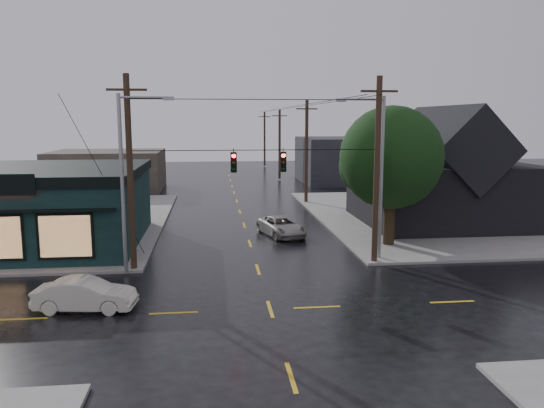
{
  "coord_description": "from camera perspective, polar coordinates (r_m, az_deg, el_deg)",
  "views": [
    {
      "loc": [
        -2.31,
        -21.14,
        7.88
      ],
      "look_at": [
        0.65,
        5.08,
        3.66
      ],
      "focal_mm": 35.0,
      "sensor_mm": 36.0,
      "label": 1
    }
  ],
  "objects": [
    {
      "name": "sidewalk_ne",
      "position": [
        47.44,
        21.71,
        -1.04
      ],
      "size": [
        28.0,
        28.0,
        0.15
      ],
      "primitive_type": "cube",
      "color": "gray",
      "rests_on": "ground"
    },
    {
      "name": "sedan_cream",
      "position": [
        23.64,
        -19.45,
        -9.19
      ],
      "size": [
        4.25,
        1.89,
        1.36
      ],
      "primitive_type": "imported",
      "rotation": [
        0.0,
        0.0,
        1.46
      ],
      "color": "beige",
      "rests_on": "ground"
    },
    {
      "name": "corner_tree",
      "position": [
        33.35,
        12.71,
        4.86
      ],
      "size": [
        6.34,
        6.34,
        8.6
      ],
      "color": "black",
      "rests_on": "ground"
    },
    {
      "name": "span_signal_assembly",
      "position": [
        27.83,
        -1.47,
        4.59
      ],
      "size": [
        13.0,
        0.48,
        1.23
      ],
      "color": "black",
      "rests_on": "ground"
    },
    {
      "name": "suv_silver",
      "position": [
        36.27,
        1.04,
        -2.42
      ],
      "size": [
        3.38,
        5.1,
        1.3
      ],
      "primitive_type": "imported",
      "rotation": [
        0.0,
        0.0,
        0.28
      ],
      "color": "gray",
      "rests_on": "ground"
    },
    {
      "name": "streetlight_nw",
      "position": [
        28.42,
        -15.4,
        -7.34
      ],
      "size": [
        5.4,
        0.3,
        9.15
      ],
      "primitive_type": null,
      "color": "gray",
      "rests_on": "ground"
    },
    {
      "name": "utility_pole_far_a",
      "position": [
        50.54,
        3.67,
        0.09
      ],
      "size": [
        2.0,
        0.32,
        9.65
      ],
      "primitive_type": null,
      "color": "black",
      "rests_on": "ground"
    },
    {
      "name": "ground_plane",
      "position": [
        22.68,
        -0.2,
        -11.25
      ],
      "size": [
        160.0,
        160.0,
        0.0
      ],
      "primitive_type": "plane",
      "color": "black"
    },
    {
      "name": "utility_pole_ne",
      "position": [
        30.06,
        10.9,
        -6.28
      ],
      "size": [
        2.0,
        0.32,
        10.15
      ],
      "primitive_type": null,
      "color": "black",
      "rests_on": "ground"
    },
    {
      "name": "utility_pole_far_b",
      "position": [
        70.14,
        0.81,
        2.63
      ],
      "size": [
        2.0,
        0.32,
        9.15
      ],
      "primitive_type": null,
      "color": "black",
      "rests_on": "ground"
    },
    {
      "name": "streetlight_ne",
      "position": [
        30.85,
        11.41,
        -5.9
      ],
      "size": [
        5.4,
        0.3,
        9.15
      ],
      "primitive_type": null,
      "color": "gray",
      "rests_on": "ground"
    },
    {
      "name": "utility_pole_far_c",
      "position": [
        89.92,
        -0.8,
        4.05
      ],
      "size": [
        2.0,
        0.32,
        9.15
      ],
      "primitive_type": null,
      "color": "black",
      "rests_on": "ground"
    },
    {
      "name": "utility_pole_nw",
      "position": [
        29.04,
        -14.6,
        -6.96
      ],
      "size": [
        2.0,
        0.32,
        10.15
      ],
      "primitive_type": null,
      "color": "black",
      "rests_on": "ground"
    },
    {
      "name": "ne_building",
      "position": [
        42.02,
        17.95,
        3.99
      ],
      "size": [
        12.6,
        11.6,
        8.75
      ],
      "color": "black",
      "rests_on": "ground"
    },
    {
      "name": "bg_building_west",
      "position": [
        62.51,
        -17.23,
        3.46
      ],
      "size": [
        12.0,
        10.0,
        4.4
      ],
      "primitive_type": "cube",
      "color": "#342C26",
      "rests_on": "ground"
    },
    {
      "name": "bg_building_east",
      "position": [
        68.81,
        9.04,
        4.74
      ],
      "size": [
        14.0,
        12.0,
        5.6
      ],
      "primitive_type": "cube",
      "color": "black",
      "rests_on": "ground"
    },
    {
      "name": "pizza_shop",
      "position": [
        36.76,
        -26.56,
        -0.21
      ],
      "size": [
        16.3,
        12.34,
        4.9
      ],
      "color": "black",
      "rests_on": "ground"
    }
  ]
}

